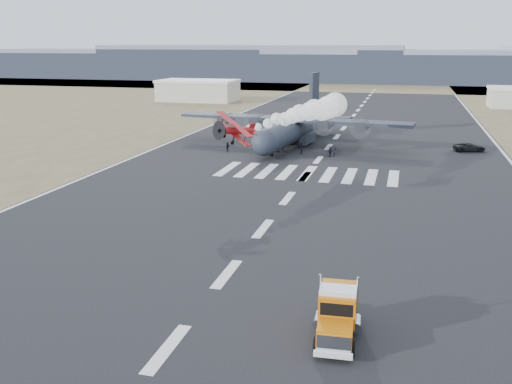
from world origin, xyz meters
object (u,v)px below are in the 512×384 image
at_px(crew_a, 233,141).
at_px(crew_f, 227,147).
at_px(hangar_left, 198,90).
at_px(support_vehicle, 469,147).
at_px(aerobatic_biplane, 235,130).
at_px(crew_h, 301,149).
at_px(crew_g, 262,148).
at_px(crew_c, 334,152).
at_px(crew_e, 277,147).
at_px(transport_aircraft, 296,127).
at_px(crew_d, 330,152).
at_px(crew_b, 283,146).
at_px(semi_truck, 337,312).

height_order(crew_a, crew_f, crew_f).
bearing_deg(hangar_left, support_vehicle, -43.04).
height_order(aerobatic_biplane, crew_h, aerobatic_biplane).
bearing_deg(support_vehicle, crew_g, 91.22).
xyz_separation_m(crew_g, crew_h, (6.48, 0.57, 0.03)).
height_order(crew_f, crew_g, crew_g).
xyz_separation_m(crew_c, crew_g, (-12.22, 0.10, 0.11)).
height_order(crew_a, crew_g, crew_g).
distance_m(hangar_left, crew_e, 91.75).
relative_size(transport_aircraft, crew_d, 26.43).
bearing_deg(crew_c, crew_a, 45.01).
bearing_deg(crew_g, support_vehicle, 164.01).
bearing_deg(hangar_left, crew_e, -61.15).
height_order(crew_b, crew_e, crew_e).
bearing_deg(transport_aircraft, crew_d, -46.26).
xyz_separation_m(hangar_left, crew_h, (48.37, -80.85, -2.48)).
bearing_deg(crew_g, crew_c, 146.47).
distance_m(crew_g, crew_h, 6.51).
xyz_separation_m(transport_aircraft, crew_c, (8.51, -10.24, -2.40)).
bearing_deg(crew_a, crew_e, 9.82).
bearing_deg(crew_e, crew_f, 113.78).
relative_size(aerobatic_biplane, crew_d, 3.42).
distance_m(crew_a, crew_h, 14.71).
height_order(semi_truck, crew_f, semi_truck).
relative_size(aerobatic_biplane, transport_aircraft, 0.13).
relative_size(crew_d, crew_f, 1.00).
xyz_separation_m(crew_d, crew_h, (-5.01, 0.82, 0.12)).
xyz_separation_m(crew_b, crew_f, (-9.10, -3.19, -0.06)).
bearing_deg(crew_c, crew_e, 56.40).
xyz_separation_m(hangar_left, crew_f, (35.77, -81.71, -2.59)).
bearing_deg(crew_d, crew_e, -143.34).
distance_m(crew_a, crew_f, 6.64).
relative_size(transport_aircraft, crew_h, 23.08).
distance_m(crew_b, crew_e, 1.91).
height_order(transport_aircraft, crew_h, transport_aircraft).
distance_m(hangar_left, aerobatic_biplane, 121.91).
bearing_deg(support_vehicle, crew_h, 93.87).
bearing_deg(aerobatic_biplane, support_vehicle, 70.86).
bearing_deg(crew_g, crew_b, -168.91).
height_order(hangar_left, semi_truck, hangar_left).
height_order(support_vehicle, crew_c, crew_c).
bearing_deg(crew_a, hangar_left, 153.44).
distance_m(transport_aircraft, crew_a, 11.70).
bearing_deg(crew_h, semi_truck, 1.95).
xyz_separation_m(hangar_left, support_vehicle, (75.99, -70.95, -2.68)).
xyz_separation_m(hangar_left, crew_d, (53.38, -81.67, -2.59)).
xyz_separation_m(hangar_left, crew_b, (44.87, -78.52, -2.53)).
distance_m(crew_e, crew_h, 4.15).
distance_m(crew_a, crew_c, 20.32).
relative_size(crew_a, crew_c, 0.99).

